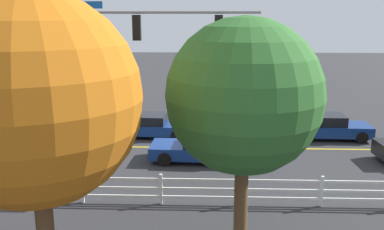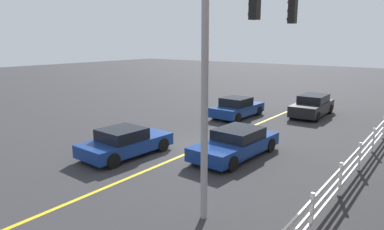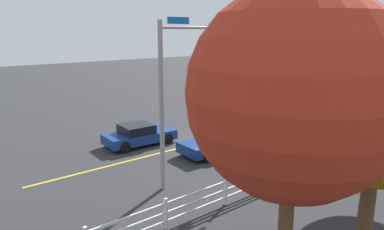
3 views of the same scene
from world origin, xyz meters
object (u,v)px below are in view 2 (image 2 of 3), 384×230
Objects in this scene: car_0 at (237,108)px; car_2 at (236,143)px; car_3 at (125,142)px; car_1 at (312,106)px.

car_2 is (7.12, 3.98, -0.04)m from car_0.
car_2 is at bearing -148.89° from car_0.
car_3 is (2.88, -4.05, 0.00)m from car_2.
car_0 reaches higher than car_2.
car_1 is (-3.47, 3.90, 0.06)m from car_0.
car_1 is 14.04m from car_3.
car_0 is at bearing -148.05° from car_2.
car_0 is 0.87× the size of car_2.
car_0 is 10.00m from car_3.
car_1 reaches higher than car_3.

